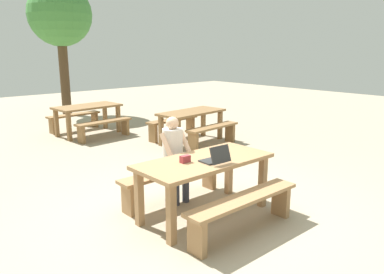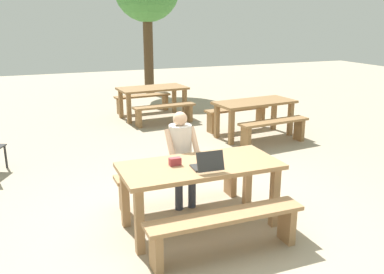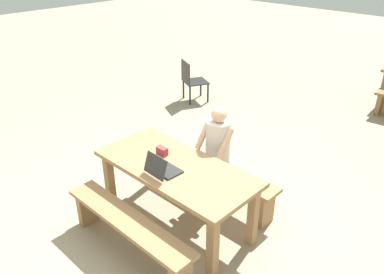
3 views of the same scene
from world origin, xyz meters
name	(u,v)px [view 2 (image 2 of 3)]	position (x,y,z in m)	size (l,w,h in m)	color
ground_plane	(200,225)	(0.00, 0.00, 0.00)	(30.00, 30.00, 0.00)	tan
picnic_table_front	(200,173)	(0.00, 0.00, 0.66)	(1.82, 0.84, 0.78)	#9E754C
bench_near	(226,225)	(0.00, -0.68, 0.35)	(1.69, 0.30, 0.46)	#9E754C
bench_far	(180,178)	(0.00, 0.68, 0.35)	(1.69, 0.30, 0.46)	#9E754C
laptop	(207,165)	(0.00, -0.20, 0.83)	(0.32, 0.31, 0.23)	#2D2D2D
small_pouch	(175,161)	(-0.28, 0.06, 0.82)	(0.13, 0.07, 0.09)	#993338
person_seated	(181,152)	(0.01, 0.64, 0.73)	(0.40, 0.40, 1.24)	#333847
picnic_table_mid	(255,107)	(2.53, 3.14, 0.62)	(1.71, 0.90, 0.74)	olive
bench_mid_south	(274,127)	(2.59, 2.49, 0.35)	(1.50, 0.44, 0.48)	olive
bench_mid_north	(237,114)	(2.47, 3.78, 0.35)	(1.50, 0.44, 0.48)	olive
picnic_table_rear	(153,92)	(1.09, 5.52, 0.63)	(1.68, 0.95, 0.75)	olive
bench_rear_south	(164,110)	(1.14, 4.80, 0.33)	(1.47, 0.41, 0.45)	olive
bench_rear_north	(143,100)	(1.03, 6.24, 0.33)	(1.47, 0.41, 0.45)	olive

